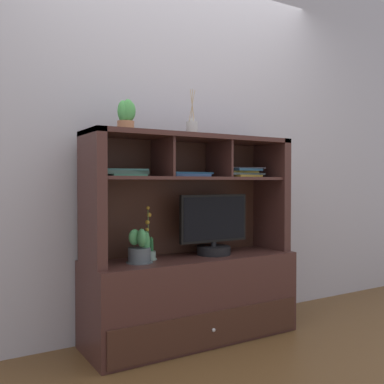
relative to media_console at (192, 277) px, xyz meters
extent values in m
cube|color=brown|center=(0.00, -0.01, -0.42)|extent=(6.00, 6.00, 0.02)
cube|color=#AFACB7|center=(0.00, 0.26, 0.99)|extent=(6.00, 0.02, 2.80)
cube|color=#412420|center=(0.00, -0.01, -0.14)|extent=(1.41, 0.47, 0.55)
cube|color=#3B2118|center=(0.00, -0.25, -0.28)|extent=(1.36, 0.01, 0.22)
sphere|color=silver|center=(0.00, -0.26, -0.28)|extent=(0.02, 0.02, 0.02)
cube|color=#412420|center=(-0.68, -0.01, 0.53)|extent=(0.06, 0.36, 0.79)
cube|color=#412420|center=(0.68, -0.01, 0.53)|extent=(0.06, 0.36, 0.79)
cube|color=#3B2118|center=(0.00, 0.17, 0.52)|extent=(1.35, 0.02, 0.76)
cube|color=#412420|center=(0.00, -0.01, 0.91)|extent=(1.41, 0.36, 0.03)
cube|color=#412420|center=(0.00, -0.01, 0.65)|extent=(1.29, 0.33, 0.02)
cube|color=#412420|center=(-0.22, -0.01, 0.78)|extent=(0.02, 0.31, 0.24)
cube|color=#412420|center=(0.22, -0.01, 0.78)|extent=(0.02, 0.31, 0.24)
cylinder|color=black|center=(0.16, -0.03, 0.17)|extent=(0.23, 0.23, 0.06)
cylinder|color=black|center=(0.16, -0.03, 0.21)|extent=(0.04, 0.04, 0.03)
cube|color=black|center=(0.16, -0.03, 0.38)|extent=(0.52, 0.03, 0.32)
cube|color=black|center=(0.16, -0.05, 0.38)|extent=(0.49, 0.00, 0.29)
cylinder|color=#84A296|center=(-0.30, 0.02, 0.16)|extent=(0.09, 0.09, 0.05)
cylinder|color=#84A296|center=(-0.30, 0.02, 0.14)|extent=(0.11, 0.11, 0.01)
cylinder|color=#4C6B38|center=(-0.30, 0.02, 0.33)|extent=(0.01, 0.03, 0.27)
sphere|color=#BD8E29|center=(-0.31, 0.03, 0.33)|extent=(0.02, 0.02, 0.02)
sphere|color=#BD8E29|center=(-0.31, 0.03, 0.37)|extent=(0.03, 0.03, 0.03)
sphere|color=#BD8E29|center=(-0.29, 0.04, 0.42)|extent=(0.03, 0.03, 0.03)
sphere|color=#BD8E29|center=(-0.31, 0.02, 0.46)|extent=(0.02, 0.02, 0.02)
ellipsoid|color=#338849|center=(-0.29, 0.01, 0.22)|extent=(0.05, 0.06, 0.13)
ellipsoid|color=#338849|center=(-0.29, 0.03, 0.22)|extent=(0.05, 0.06, 0.10)
cylinder|color=#4A5359|center=(-0.40, -0.05, 0.18)|extent=(0.14, 0.14, 0.09)
cylinder|color=#4A5359|center=(-0.40, -0.05, 0.14)|extent=(0.16, 0.16, 0.01)
ellipsoid|color=#439152|center=(-0.35, -0.04, 0.26)|extent=(0.05, 0.05, 0.14)
ellipsoid|color=#439152|center=(-0.40, -0.02, 0.29)|extent=(0.05, 0.07, 0.07)
ellipsoid|color=#439152|center=(-0.43, -0.05, 0.29)|extent=(0.07, 0.05, 0.10)
ellipsoid|color=#439152|center=(-0.40, -0.09, 0.29)|extent=(0.05, 0.08, 0.11)
cube|color=#B78F32|center=(0.42, 0.03, 0.67)|extent=(0.25, 0.26, 0.02)
cube|color=slate|center=(0.44, 0.04, 0.68)|extent=(0.33, 0.21, 0.01)
cube|color=gold|center=(0.43, 0.04, 0.70)|extent=(0.23, 0.17, 0.01)
cube|color=#2C597D|center=(0.43, 0.04, 0.71)|extent=(0.25, 0.27, 0.02)
cube|color=#3E3F49|center=(0.42, 0.04, 0.72)|extent=(0.34, 0.22, 0.01)
cube|color=#418067|center=(-0.46, 0.04, 0.67)|extent=(0.22, 0.24, 0.01)
cube|color=#4C6A5E|center=(-0.47, 0.04, 0.68)|extent=(0.28, 0.18, 0.02)
cube|color=#41726D|center=(-0.45, 0.05, 0.70)|extent=(0.27, 0.22, 0.01)
cube|color=#345185|center=(-0.02, 0.01, 0.67)|extent=(0.27, 0.25, 0.02)
cube|color=#225174|center=(-0.02, 0.01, 0.68)|extent=(0.32, 0.17, 0.01)
cylinder|color=#B8B6B4|center=(0.00, -0.01, 0.97)|extent=(0.08, 0.08, 0.09)
cylinder|color=#B8B6B4|center=(0.00, -0.01, 1.03)|extent=(0.03, 0.03, 0.02)
cylinder|color=tan|center=(0.00, -0.01, 1.13)|extent=(0.00, 0.02, 0.21)
cylinder|color=tan|center=(0.00, 0.00, 1.13)|extent=(0.05, 0.00, 0.21)
cylinder|color=tan|center=(0.00, -0.01, 1.13)|extent=(0.00, 0.05, 0.21)
cylinder|color=tan|center=(0.00, -0.01, 1.13)|extent=(0.04, 0.00, 0.21)
cylinder|color=#AB6E4A|center=(-0.46, 0.01, 0.96)|extent=(0.10, 0.10, 0.06)
cylinder|color=#AB6E4A|center=(-0.46, 0.01, 0.93)|extent=(0.12, 0.12, 0.01)
ellipsoid|color=#4AA14D|center=(-0.43, 0.01, 1.05)|extent=(0.06, 0.08, 0.12)
ellipsoid|color=#4AA14D|center=(-0.46, 0.02, 1.02)|extent=(0.07, 0.06, 0.11)
ellipsoid|color=#4AA14D|center=(-0.47, 0.02, 1.05)|extent=(0.05, 0.08, 0.08)
ellipsoid|color=#4AA14D|center=(-0.48, 0.00, 1.05)|extent=(0.07, 0.06, 0.13)
ellipsoid|color=#4AA14D|center=(-0.45, -0.02, 1.06)|extent=(0.08, 0.05, 0.13)
camera|label=1|loc=(-1.49, -2.47, 0.62)|focal=41.08mm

